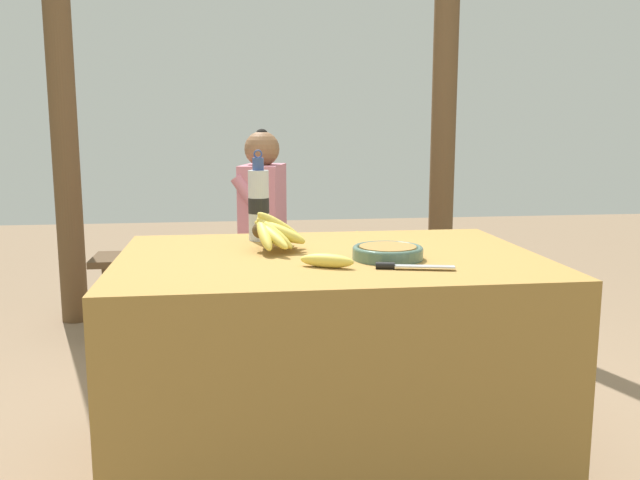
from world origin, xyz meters
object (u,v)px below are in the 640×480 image
at_px(banana_bunch_ripe, 273,231).
at_px(support_post_far, 444,114).
at_px(wooden_bench, 266,265).
at_px(support_post_near, 63,113).
at_px(knife, 404,266).
at_px(seated_vendor, 254,217).
at_px(banana_bunch_green, 362,240).
at_px(water_bottle, 259,204).
at_px(serving_bowl, 388,252).
at_px(loose_banana_front, 327,261).

height_order(banana_bunch_ripe, support_post_far, support_post_far).
relative_size(wooden_bench, support_post_near, 0.76).
xyz_separation_m(knife, seated_vendor, (-0.37, 1.75, -0.09)).
bearing_deg(banana_bunch_green, seated_vendor, -178.25).
height_order(banana_bunch_ripe, water_bottle, water_bottle).
height_order(banana_bunch_ripe, knife, banana_bunch_ripe).
distance_m(serving_bowl, water_bottle, 0.56).
xyz_separation_m(water_bottle, support_post_far, (1.19, 1.60, 0.34)).
relative_size(water_bottle, seated_vendor, 0.29).
height_order(banana_bunch_ripe, banana_bunch_green, banana_bunch_ripe).
xyz_separation_m(seated_vendor, support_post_far, (1.17, 0.41, 0.55)).
distance_m(serving_bowl, seated_vendor, 1.63).
relative_size(banana_bunch_ripe, banana_bunch_green, 1.26).
bearing_deg(loose_banana_front, water_bottle, 109.12).
relative_size(banana_bunch_green, support_post_far, 0.11).
height_order(serving_bowl, wooden_bench, serving_bowl).
distance_m(water_bottle, knife, 0.69).
relative_size(water_bottle, loose_banana_front, 1.97).
height_order(water_bottle, knife, water_bottle).
relative_size(serving_bowl, banana_bunch_green, 0.85).
bearing_deg(banana_bunch_ripe, knife, -44.88).
xyz_separation_m(serving_bowl, support_post_far, (0.81, 2.00, 0.45)).
relative_size(serving_bowl, water_bottle, 0.68).
bearing_deg(support_post_far, wooden_bench, -160.52).
height_order(knife, seated_vendor, seated_vendor).
bearing_deg(loose_banana_front, seated_vendor, 95.13).
distance_m(banana_bunch_ripe, banana_bunch_green, 1.56).
distance_m(loose_banana_front, support_post_far, 2.38).
bearing_deg(support_post_far, seated_vendor, -160.57).
relative_size(water_bottle, banana_bunch_green, 1.26).
relative_size(seated_vendor, support_post_near, 0.47).
bearing_deg(wooden_bench, loose_banana_front, -86.93).
distance_m(banana_bunch_green, support_post_far, 0.98).
bearing_deg(support_post_far, banana_bunch_green, -145.45).
relative_size(loose_banana_front, support_post_far, 0.07).
height_order(serving_bowl, water_bottle, water_bottle).
bearing_deg(seated_vendor, support_post_near, -7.26).
bearing_deg(knife, loose_banana_front, 178.87).
relative_size(banana_bunch_ripe, seated_vendor, 0.29).
height_order(seated_vendor, support_post_near, support_post_near).
relative_size(water_bottle, support_post_near, 0.14).
bearing_deg(support_post_near, banana_bunch_ripe, -59.59).
xyz_separation_m(banana_bunch_ripe, banana_bunch_green, (0.58, 1.42, -0.28)).
distance_m(loose_banana_front, knife, 0.22).
bearing_deg(banana_bunch_ripe, banana_bunch_green, 67.71).
xyz_separation_m(water_bottle, loose_banana_front, (0.18, -0.50, -0.11)).
xyz_separation_m(water_bottle, wooden_bench, (0.08, 1.21, -0.48)).
height_order(banana_bunch_ripe, loose_banana_front, banana_bunch_ripe).
bearing_deg(seated_vendor, wooden_bench, -147.29).
bearing_deg(banana_bunch_green, serving_bowl, -98.40).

